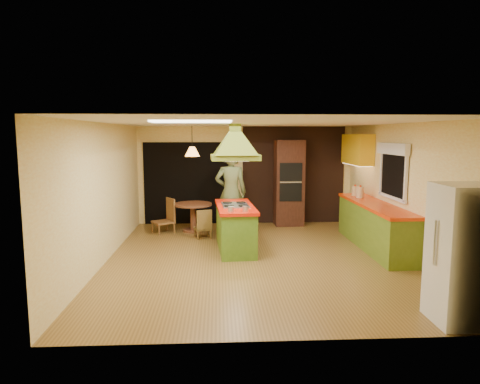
{
  "coord_description": "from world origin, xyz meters",
  "views": [
    {
      "loc": [
        -0.7,
        -7.73,
        2.29
      ],
      "look_at": [
        -0.27,
        0.74,
        1.15
      ],
      "focal_mm": 32.0,
      "sensor_mm": 36.0,
      "label": 1
    }
  ],
  "objects": [
    {
      "name": "upper_cabinets",
      "position": [
        2.57,
        2.2,
        1.95
      ],
      "size": [
        0.34,
        1.4,
        0.7
      ],
      "primitive_type": "cube",
      "color": "yellow",
      "rests_on": "room_walls"
    },
    {
      "name": "ground",
      "position": [
        0.0,
        0.0,
        0.0
      ],
      "size": [
        6.5,
        6.5,
        0.0
      ],
      "primitive_type": "plane",
      "color": "olive",
      "rests_on": "ground"
    },
    {
      "name": "canister_large",
      "position": [
        2.4,
        1.37,
        1.04
      ],
      "size": [
        0.17,
        0.17,
        0.24
      ],
      "primitive_type": "cylinder",
      "rotation": [
        0.0,
        0.0,
        0.04
      ],
      "color": "beige",
      "rests_on": "right_counter"
    },
    {
      "name": "canister_medium",
      "position": [
        2.4,
        1.72,
        1.02
      ],
      "size": [
        0.16,
        0.16,
        0.21
      ],
      "primitive_type": "cylinder",
      "rotation": [
        0.0,
        0.0,
        -0.11
      ],
      "color": "beige",
      "rests_on": "right_counter"
    },
    {
      "name": "chair_left",
      "position": [
        -2.0,
        2.2,
        0.4
      ],
      "size": [
        0.61,
        0.61,
        0.8
      ],
      "primitive_type": null,
      "rotation": [
        0.0,
        0.0,
        -1.02
      ],
      "color": "brown",
      "rests_on": "ground"
    },
    {
      "name": "pendant_lamp",
      "position": [
        -1.3,
        2.3,
        1.9
      ],
      "size": [
        0.44,
        0.44,
        0.22
      ],
      "primitive_type": "cone",
      "rotation": [
        0.0,
        0.0,
        0.31
      ],
      "color": "#FF9E3F",
      "rests_on": "ceiling_plane"
    },
    {
      "name": "right_counter",
      "position": [
        2.45,
        0.6,
        0.46
      ],
      "size": [
        0.62,
        3.05,
        0.92
      ],
      "color": "olive",
      "rests_on": "ground"
    },
    {
      "name": "canister_small",
      "position": [
        2.4,
        1.48,
        1.0
      ],
      "size": [
        0.14,
        0.14,
        0.16
      ],
      "primitive_type": "cylinder",
      "rotation": [
        0.0,
        0.0,
        0.16
      ],
      "color": "beige",
      "rests_on": "right_counter"
    },
    {
      "name": "room_walls",
      "position": [
        0.0,
        0.0,
        1.25
      ],
      "size": [
        5.5,
        6.5,
        6.5
      ],
      "color": "#FAEEB3",
      "rests_on": "ground"
    },
    {
      "name": "kitchen_island",
      "position": [
        -0.37,
        0.64,
        0.45
      ],
      "size": [
        0.82,
        1.83,
        0.91
      ],
      "rotation": [
        0.0,
        0.0,
        0.06
      ],
      "color": "#527D1F",
      "rests_on": "ground"
    },
    {
      "name": "fluor_panel",
      "position": [
        -1.1,
        -1.2,
        2.48
      ],
      "size": [
        1.2,
        0.6,
        0.03
      ],
      "primitive_type": "cube",
      "color": "white",
      "rests_on": "ceiling_plane"
    },
    {
      "name": "ceiling_plane",
      "position": [
        0.0,
        0.0,
        2.5
      ],
      "size": [
        6.5,
        6.5,
        0.0
      ],
      "primitive_type": "plane",
      "rotation": [
        3.14,
        0.0,
        0.0
      ],
      "color": "silver",
      "rests_on": "room_walls"
    },
    {
      "name": "chair_near",
      "position": [
        -1.05,
        1.65,
        0.33
      ],
      "size": [
        0.44,
        0.44,
        0.65
      ],
      "primitive_type": null,
      "rotation": [
        0.0,
        0.0,
        3.4
      ],
      "color": "brown",
      "rests_on": "ground"
    },
    {
      "name": "nook_opening",
      "position": [
        -1.5,
        3.23,
        1.05
      ],
      "size": [
        2.2,
        0.03,
        2.1
      ],
      "primitive_type": "cube",
      "color": "black",
      "rests_on": "ground"
    },
    {
      "name": "range_hood",
      "position": [
        -0.37,
        0.64,
        2.25
      ],
      "size": [
        0.98,
        0.73,
        0.78
      ],
      "rotation": [
        0.0,
        0.0,
        0.05
      ],
      "color": "olive",
      "rests_on": "ceiling_plane"
    },
    {
      "name": "wall_oven",
      "position": [
        1.09,
        2.95,
        1.08
      ],
      "size": [
        0.73,
        0.62,
        2.16
      ],
      "rotation": [
        0.0,
        0.0,
        0.03
      ],
      "color": "#472316",
      "rests_on": "ground"
    },
    {
      "name": "refrigerator",
      "position": [
        2.27,
        -2.87,
        0.85
      ],
      "size": [
        0.71,
        0.67,
        1.71
      ],
      "primitive_type": "cube",
      "rotation": [
        0.0,
        0.0,
        -0.01
      ],
      "color": "white",
      "rests_on": "ground"
    },
    {
      "name": "brick_panel",
      "position": [
        1.25,
        3.23,
        1.25
      ],
      "size": [
        2.64,
        0.03,
        2.5
      ],
      "primitive_type": "cube",
      "color": "#381E14",
      "rests_on": "ground"
    },
    {
      "name": "man",
      "position": [
        -0.42,
        1.88,
        0.99
      ],
      "size": [
        0.72,
        0.48,
        1.97
      ],
      "primitive_type": "imported",
      "rotation": [
        0.0,
        0.0,
        3.15
      ],
      "color": "#4A542C",
      "rests_on": "ground"
    },
    {
      "name": "window_right",
      "position": [
        2.7,
        0.4,
        1.77
      ],
      "size": [
        0.12,
        1.35,
        1.06
      ],
      "color": "black",
      "rests_on": "room_walls"
    },
    {
      "name": "dining_table",
      "position": [
        -1.3,
        2.3,
        0.47
      ],
      "size": [
        0.89,
        0.89,
        0.68
      ],
      "rotation": [
        0.0,
        0.0,
        0.09
      ],
      "color": "brown",
      "rests_on": "ground"
    }
  ]
}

